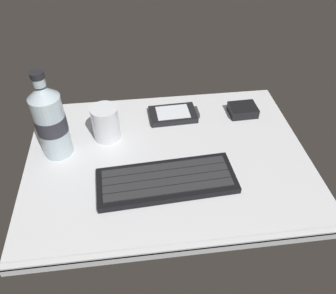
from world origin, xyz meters
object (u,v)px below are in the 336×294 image
object	(u,v)px
handheld_device	(173,114)
juice_cup	(106,124)
water_bottle	(50,121)
keyboard	(167,180)
charger_block	(243,110)

from	to	relation	value
handheld_device	juice_cup	bearing A→B (deg)	-160.46
handheld_device	water_bottle	bearing A→B (deg)	-160.72
keyboard	water_bottle	world-z (taller)	water_bottle
juice_cup	water_bottle	xyz separation A→B (cm)	(-11.19, -3.83, 5.10)
keyboard	water_bottle	size ratio (longest dim) A/B	1.42
handheld_device	juice_cup	distance (cm)	18.29
handheld_device	keyboard	bearing A→B (deg)	-101.30
charger_block	keyboard	bearing A→B (deg)	-136.42
keyboard	water_bottle	distance (cm)	28.12
juice_cup	charger_block	xyz separation A→B (cm)	(35.21, 5.00, -2.71)
water_bottle	charger_block	xyz separation A→B (cm)	(46.41, 8.83, -7.81)
charger_block	handheld_device	bearing A→B (deg)	176.79
keyboard	handheld_device	bearing A→B (deg)	78.70
juice_cup	keyboard	bearing A→B (deg)	-53.26
keyboard	water_bottle	xyz separation A→B (cm)	(-23.63, 12.84, 8.20)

